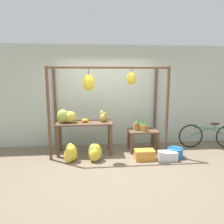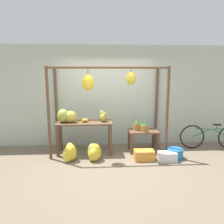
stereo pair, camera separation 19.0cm
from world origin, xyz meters
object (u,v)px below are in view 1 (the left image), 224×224
fruit_crate_white (145,155)px  pineapple_cluster (140,126)px  banana_pile_ground_right (95,153)px  blue_bucket (175,153)px  orange_pile (84,121)px  parked_bicycle (209,136)px  banana_pile_ground_left (71,153)px  fruit_crate_purple (168,156)px  papaya_pile (103,117)px  banana_pile_on_table (66,117)px

fruit_crate_white → pineapple_cluster: bearing=89.0°
pineapple_cluster → fruit_crate_white: size_ratio=0.72×
banana_pile_ground_right → fruit_crate_white: banana_pile_ground_right is taller
pineapple_cluster → blue_bucket: pineapple_cluster is taller
orange_pile → parked_bicycle: 3.44m
orange_pile → parked_bicycle: (3.40, 0.05, -0.51)m
orange_pile → banana_pile_ground_left: (-0.32, -0.53, -0.66)m
banana_pile_ground_left → fruit_crate_white: (1.75, -0.06, -0.08)m
orange_pile → banana_pile_ground_right: orange_pile is taller
banana_pile_ground_right → fruit_crate_purple: size_ratio=1.05×
papaya_pile → orange_pile: bearing=-178.1°
orange_pile → blue_bucket: size_ratio=0.47×
pineapple_cluster → fruit_crate_purple: pineapple_cluster is taller
pineapple_cluster → fruit_crate_white: bearing=-91.0°
fruit_crate_white → orange_pile: bearing=157.6°
fruit_crate_purple → parked_bicycle: bearing=27.2°
banana_pile_on_table → blue_bucket: bearing=-10.9°
banana_pile_on_table → fruit_crate_purple: (2.40, -0.67, -0.87)m
parked_bicycle → banana_pile_ground_right: bearing=-169.4°
banana_pile_on_table → fruit_crate_purple: bearing=-15.6°
fruit_crate_white → papaya_pile: bearing=147.6°
pineapple_cluster → banana_pile_on_table: bearing=-179.4°
banana_pile_on_table → banana_pile_ground_right: 1.17m
banana_pile_ground_right → parked_bicycle: 3.23m
pineapple_cluster → papaya_pile: papaya_pile is taller
banana_pile_on_table → fruit_crate_purple: banana_pile_on_table is taller
banana_pile_on_table → fruit_crate_white: banana_pile_on_table is taller
pineapple_cluster → blue_bucket: 1.09m
fruit_crate_purple → banana_pile_on_table: bearing=164.4°
banana_pile_ground_right → fruit_crate_white: bearing=-2.4°
papaya_pile → blue_bucket: bearing=-17.3°
orange_pile → fruit_crate_white: (1.43, -0.59, -0.74)m
pineapple_cluster → banana_pile_ground_right: size_ratio=0.76×
orange_pile → parked_bicycle: bearing=0.9°
banana_pile_on_table → orange_pile: (0.45, 0.02, -0.12)m
papaya_pile → banana_pile_ground_left: bearing=-145.8°
orange_pile → fruit_crate_white: bearing=-22.4°
orange_pile → blue_bucket: (2.21, -0.53, -0.74)m
banana_pile_on_table → pineapple_cluster: size_ratio=1.62×
fruit_crate_white → fruit_crate_purple: fruit_crate_white is taller
banana_pile_on_table → banana_pile_ground_left: size_ratio=1.11×
fruit_crate_white → fruit_crate_purple: 0.54m
banana_pile_ground_left → pineapple_cluster: bearing=16.8°
banana_pile_ground_right → pineapple_cluster: bearing=24.4°
blue_bucket → fruit_crate_purple: size_ratio=0.88×
fruit_crate_white → parked_bicycle: bearing=18.0°
banana_pile_on_table → parked_bicycle: size_ratio=0.33×
banana_pile_on_table → fruit_crate_white: size_ratio=1.16×
pineapple_cluster → parked_bicycle: size_ratio=0.20×
parked_bicycle → banana_pile_on_table: bearing=-179.0°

